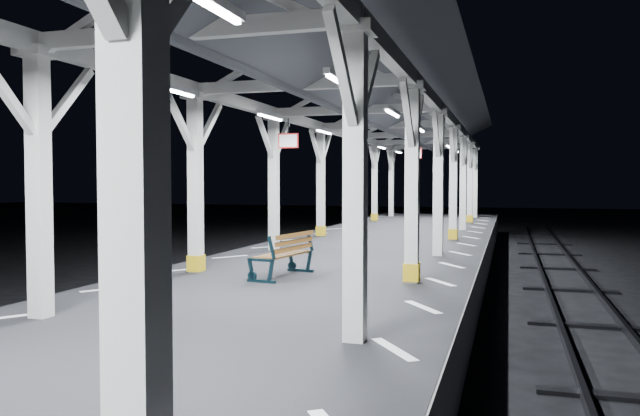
% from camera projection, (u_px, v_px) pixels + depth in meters
% --- Properties ---
extents(ground, '(120.00, 120.00, 0.00)m').
position_uv_depth(ground, '(254.00, 366.00, 9.10)').
color(ground, black).
rests_on(ground, ground).
extents(platform, '(6.00, 50.00, 1.00)m').
position_uv_depth(platform, '(254.00, 332.00, 9.08)').
color(platform, black).
rests_on(platform, ground).
extents(hazard_stripes_left, '(1.00, 48.00, 0.01)m').
position_uv_depth(hazard_stripes_left, '(109.00, 289.00, 9.77)').
color(hazard_stripes_left, silver).
rests_on(hazard_stripes_left, platform).
extents(hazard_stripes_right, '(1.00, 48.00, 0.01)m').
position_uv_depth(hazard_stripes_right, '(423.00, 307.00, 8.35)').
color(hazard_stripes_right, silver).
rests_on(hazard_stripes_right, platform).
extents(track_right, '(2.20, 60.00, 0.16)m').
position_uv_depth(track_right, '(631.00, 394.00, 7.65)').
color(track_right, '#2D2D33').
rests_on(track_right, ground).
extents(canopy, '(5.40, 49.00, 4.65)m').
position_uv_depth(canopy, '(252.00, 51.00, 8.90)').
color(canopy, beige).
rests_on(canopy, platform).
extents(bench_mid, '(0.76, 1.54, 0.80)m').
position_uv_depth(bench_mid, '(286.00, 253.00, 10.97)').
color(bench_mid, black).
rests_on(bench_mid, platform).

